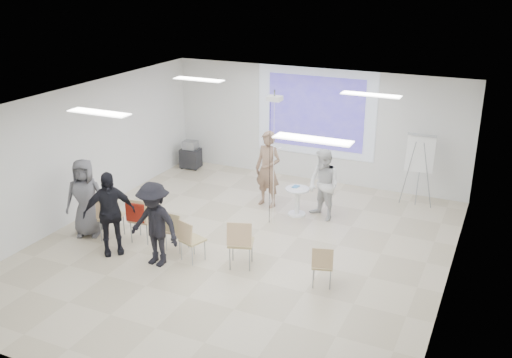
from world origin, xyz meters
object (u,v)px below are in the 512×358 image
at_px(av_cart, 191,156).
at_px(chair_right_inner, 240,240).
at_px(flipchart_easel, 420,154).
at_px(chair_left_inner, 175,228).
at_px(laptop, 177,228).
at_px(chair_far_left, 110,214).
at_px(player_left, 268,164).
at_px(chair_left_mid, 140,216).
at_px(chair_right_far, 322,263).
at_px(audience_outer, 85,193).
at_px(audience_mid, 154,219).
at_px(pedestal_table, 297,200).
at_px(chair_center, 190,238).
at_px(player_right, 324,181).
at_px(audience_left, 109,207).

bearing_deg(av_cart, chair_right_inner, -55.28).
bearing_deg(chair_right_inner, flipchart_easel, 42.75).
relative_size(chair_left_inner, laptop, 2.73).
bearing_deg(chair_far_left, av_cart, 81.60).
bearing_deg(player_left, laptop, -93.76).
relative_size(chair_left_mid, chair_right_far, 1.22).
distance_m(chair_left_mid, flipchart_easel, 6.54).
bearing_deg(chair_right_far, audience_outer, 164.62).
relative_size(chair_left_inner, audience_mid, 0.45).
relative_size(pedestal_table, chair_right_far, 0.85).
height_order(player_left, chair_center, player_left).
relative_size(chair_right_far, flipchart_easel, 0.45).
bearing_deg(player_left, chair_center, -83.55).
distance_m(player_right, chair_center, 3.47).
relative_size(chair_left_mid, laptop, 3.14).
height_order(player_left, player_right, player_left).
height_order(player_right, laptop, player_right).
bearing_deg(chair_center, chair_left_inner, 171.69).
xyz_separation_m(player_left, chair_far_left, (-2.23, -3.08, -0.46)).
bearing_deg(chair_left_inner, chair_center, -24.85).
relative_size(audience_left, flipchart_easel, 1.11).
xyz_separation_m(audience_mid, flipchart_easel, (4.01, 5.02, 0.36)).
xyz_separation_m(chair_left_mid, audience_left, (-0.26, -0.64, 0.41)).
height_order(player_left, audience_mid, player_left).
height_order(chair_right_inner, flipchart_easel, flipchart_easel).
bearing_deg(chair_left_mid, audience_left, -118.53).
bearing_deg(av_cart, audience_mid, -70.99).
relative_size(audience_mid, flipchart_easel, 1.07).
bearing_deg(chair_left_mid, flipchart_easel, 35.53).
xyz_separation_m(player_right, chair_right_far, (0.94, -2.85, -0.43)).
height_order(chair_left_mid, audience_left, audience_left).
distance_m(laptop, audience_mid, 0.87).
xyz_separation_m(chair_center, audience_left, (-1.61, -0.35, 0.48)).
bearing_deg(chair_left_inner, audience_left, -150.18).
bearing_deg(pedestal_table, chair_right_inner, -91.69).
bearing_deg(chair_right_inner, chair_center, 170.76).
bearing_deg(audience_left, audience_mid, -45.47).
height_order(chair_left_mid, flipchart_easel, flipchart_easel).
relative_size(player_left, audience_outer, 1.10).
distance_m(player_left, audience_outer, 4.18).
height_order(player_right, audience_mid, audience_mid).
xyz_separation_m(chair_right_far, audience_mid, (-3.16, -0.54, 0.47)).
bearing_deg(audience_left, player_left, 18.09).
bearing_deg(av_cart, chair_left_mid, -76.73).
distance_m(chair_right_far, flipchart_easel, 4.64).
bearing_deg(flipchart_easel, player_right, -137.82).
height_order(chair_right_far, av_cart, chair_right_far).
bearing_deg(chair_center, flipchart_easel, 71.43).
relative_size(chair_right_far, audience_outer, 0.42).
bearing_deg(audience_mid, pedestal_table, 70.08).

